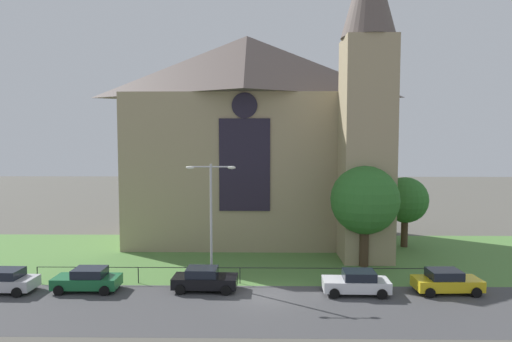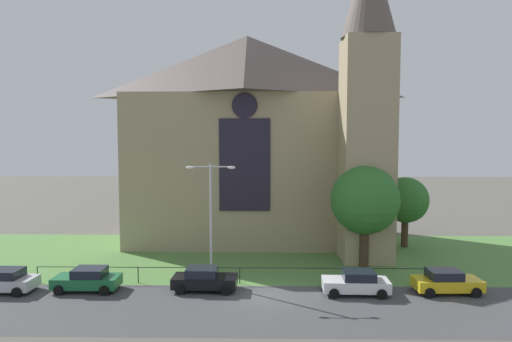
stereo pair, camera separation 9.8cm
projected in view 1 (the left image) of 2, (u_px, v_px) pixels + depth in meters
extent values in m
plane|color=#56544C|center=(264.00, 255.00, 38.30)|extent=(160.00, 160.00, 0.00)
cube|color=#424244|center=(265.00, 308.00, 26.34)|extent=(120.00, 8.00, 0.01)
cube|color=#517F3D|center=(264.00, 262.00, 36.31)|extent=(120.00, 20.00, 0.01)
cube|color=tan|center=(247.00, 168.00, 44.73)|extent=(22.00, 12.00, 14.00)
pyramid|color=#594C47|center=(247.00, 67.00, 44.01)|extent=(22.00, 12.00, 6.00)
cube|color=black|center=(245.00, 165.00, 38.64)|extent=(4.40, 0.16, 8.00)
cylinder|color=black|center=(245.00, 105.00, 38.28)|extent=(2.20, 0.15, 2.20)
cube|color=tan|center=(366.00, 151.00, 36.46)|extent=(4.00, 4.00, 18.00)
cylinder|color=black|center=(240.00, 268.00, 30.77)|extent=(28.12, 0.05, 0.05)
cylinder|color=black|center=(37.00, 275.00, 31.02)|extent=(0.07, 0.07, 1.10)
cylinder|color=black|center=(138.00, 275.00, 30.91)|extent=(0.07, 0.07, 1.10)
cylinder|color=black|center=(240.00, 276.00, 30.81)|extent=(0.06, 0.07, 1.10)
cylinder|color=black|center=(342.00, 276.00, 30.71)|extent=(0.06, 0.07, 1.10)
cylinder|color=black|center=(445.00, 277.00, 30.60)|extent=(0.07, 0.07, 1.10)
cylinder|color=#423021|center=(364.00, 246.00, 34.95)|extent=(0.71, 0.71, 3.24)
sphere|color=#2D6B28|center=(365.00, 200.00, 34.70)|extent=(5.31, 5.31, 5.31)
cylinder|color=#423021|center=(404.00, 232.00, 41.30)|extent=(0.62, 0.62, 2.79)
sphere|color=#2D6B28|center=(405.00, 200.00, 41.08)|extent=(4.19, 4.19, 4.19)
cylinder|color=#B2B2B7|center=(211.00, 224.00, 30.48)|extent=(0.16, 0.16, 8.27)
cylinder|color=#B2B2B7|center=(200.00, 167.00, 30.21)|extent=(1.40, 0.10, 0.10)
cylinder|color=#B2B2B7|center=(221.00, 167.00, 30.19)|extent=(1.40, 0.10, 0.10)
ellipsoid|color=white|center=(190.00, 168.00, 30.22)|extent=(0.57, 0.26, 0.20)
ellipsoid|color=white|center=(232.00, 168.00, 30.18)|extent=(0.57, 0.26, 0.20)
cube|color=#B7B7BC|center=(3.00, 283.00, 29.06)|extent=(4.25, 1.91, 0.70)
cube|color=black|center=(5.00, 274.00, 29.01)|extent=(2.04, 1.65, 0.55)
cylinder|color=black|center=(17.00, 292.00, 28.13)|extent=(0.65, 0.24, 0.64)
cylinder|color=black|center=(32.00, 283.00, 29.92)|extent=(0.65, 0.24, 0.64)
cube|color=#196033|center=(87.00, 282.00, 29.35)|extent=(4.20, 1.81, 0.70)
cube|color=black|center=(90.00, 272.00, 29.30)|extent=(2.00, 1.60, 0.55)
cylinder|color=black|center=(59.00, 290.00, 28.50)|extent=(0.64, 0.22, 0.64)
cylinder|color=black|center=(71.00, 281.00, 30.29)|extent=(0.64, 0.22, 0.64)
cylinder|color=black|center=(105.00, 291.00, 28.45)|extent=(0.64, 0.22, 0.64)
cylinder|color=black|center=(114.00, 282.00, 30.24)|extent=(0.64, 0.22, 0.64)
cube|color=black|center=(205.00, 281.00, 29.41)|extent=(4.25, 1.91, 0.70)
cube|color=black|center=(202.00, 272.00, 29.37)|extent=(2.04, 1.65, 0.55)
cylinder|color=black|center=(229.00, 282.00, 30.27)|extent=(0.65, 0.24, 0.64)
cylinder|color=black|center=(226.00, 291.00, 28.47)|extent=(0.65, 0.24, 0.64)
cylinder|color=black|center=(186.00, 281.00, 30.39)|extent=(0.65, 0.24, 0.64)
cylinder|color=black|center=(180.00, 290.00, 28.60)|extent=(0.65, 0.24, 0.64)
cube|color=silver|center=(356.00, 285.00, 28.75)|extent=(4.24, 1.90, 0.70)
cube|color=black|center=(359.00, 275.00, 28.69)|extent=(2.04, 1.65, 0.55)
cylinder|color=black|center=(335.00, 293.00, 27.93)|extent=(0.65, 0.24, 0.64)
cylinder|color=black|center=(331.00, 284.00, 29.72)|extent=(0.65, 0.24, 0.64)
cylinder|color=black|center=(382.00, 294.00, 27.81)|extent=(0.65, 0.24, 0.64)
cylinder|color=black|center=(376.00, 285.00, 29.61)|extent=(0.65, 0.24, 0.64)
cube|color=gold|center=(447.00, 283.00, 28.96)|extent=(4.26, 1.95, 0.70)
cube|color=black|center=(444.00, 274.00, 28.91)|extent=(2.06, 1.67, 0.55)
cylinder|color=black|center=(463.00, 283.00, 29.91)|extent=(0.65, 0.24, 0.64)
cylinder|color=black|center=(476.00, 292.00, 28.12)|extent=(0.65, 0.24, 0.64)
cylinder|color=black|center=(419.00, 284.00, 29.85)|extent=(0.65, 0.24, 0.64)
cylinder|color=black|center=(430.00, 293.00, 28.05)|extent=(0.65, 0.24, 0.64)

